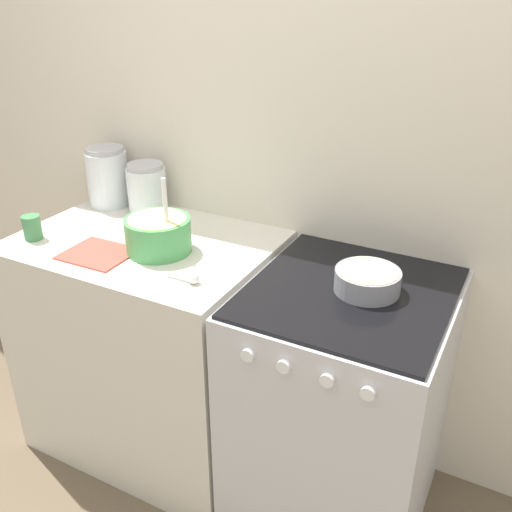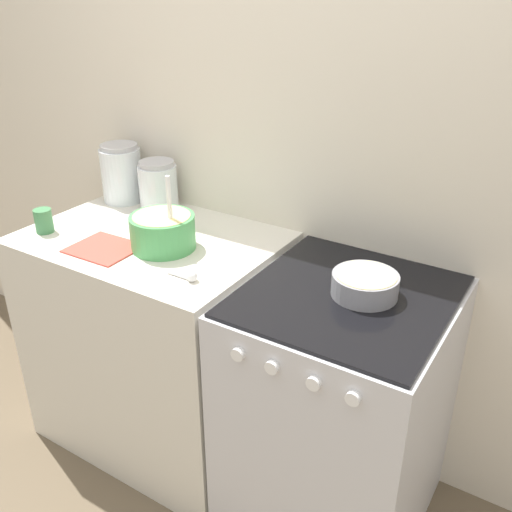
% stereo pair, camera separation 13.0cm
% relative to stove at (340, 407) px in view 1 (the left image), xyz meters
% --- Properties ---
extents(wall_back, '(4.88, 0.05, 2.40)m').
position_rel_stove_xyz_m(wall_back, '(-0.33, 0.36, 0.73)').
color(wall_back, beige).
rests_on(wall_back, ground_plane).
extents(countertop_cabinet, '(0.94, 0.68, 0.93)m').
position_rel_stove_xyz_m(countertop_cabinet, '(-0.80, 0.00, 0.00)').
color(countertop_cabinet, silver).
rests_on(countertop_cabinet, ground_plane).
extents(stove, '(0.64, 0.70, 0.93)m').
position_rel_stove_xyz_m(stove, '(0.00, 0.00, 0.00)').
color(stove, silver).
rests_on(stove, ground_plane).
extents(mixing_bowl, '(0.23, 0.23, 0.28)m').
position_rel_stove_xyz_m(mixing_bowl, '(-0.70, -0.05, 0.54)').
color(mixing_bowl, '#4CA559').
rests_on(mixing_bowl, countertop_cabinet).
extents(baking_pan, '(0.20, 0.20, 0.07)m').
position_rel_stove_xyz_m(baking_pan, '(0.05, 0.02, 0.51)').
color(baking_pan, gray).
rests_on(baking_pan, stove).
extents(storage_jar_left, '(0.17, 0.17, 0.25)m').
position_rel_stove_xyz_m(storage_jar_left, '(-1.16, 0.23, 0.57)').
color(storage_jar_left, silver).
rests_on(storage_jar_left, countertop_cabinet).
extents(storage_jar_middle, '(0.16, 0.16, 0.21)m').
position_rel_stove_xyz_m(storage_jar_middle, '(-0.96, 0.23, 0.56)').
color(storage_jar_middle, silver).
rests_on(storage_jar_middle, countertop_cabinet).
extents(tin_can, '(0.07, 0.07, 0.09)m').
position_rel_stove_xyz_m(tin_can, '(-1.17, -0.18, 0.51)').
color(tin_can, '#3F7F4C').
rests_on(tin_can, countertop_cabinet).
extents(recipe_page, '(0.24, 0.21, 0.01)m').
position_rel_stove_xyz_m(recipe_page, '(-0.87, -0.17, 0.47)').
color(recipe_page, '#CC4C3F').
rests_on(recipe_page, countertop_cabinet).
extents(measuring_spoon, '(0.12, 0.04, 0.04)m').
position_rel_stove_xyz_m(measuring_spoon, '(-0.47, -0.19, 0.48)').
color(measuring_spoon, white).
rests_on(measuring_spoon, countertop_cabinet).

